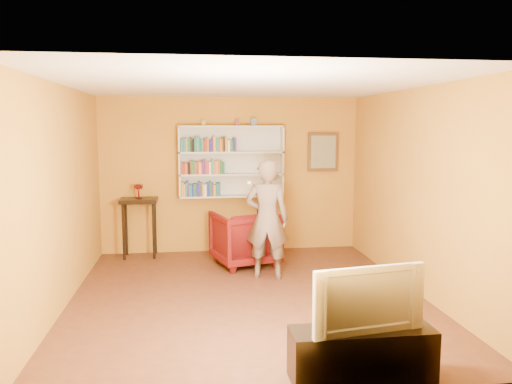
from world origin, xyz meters
TOP-DOWN VIEW (x-y plane):
  - room_shell at (0.00, 0.00)m, footprint 5.30×5.80m
  - bookshelf at (0.00, 2.41)m, footprint 1.80×0.29m
  - books_row_lower at (-0.52, 2.30)m, footprint 0.66×0.19m
  - books_row_middle at (-0.48, 2.30)m, footprint 0.73×0.19m
  - books_row_upper at (-0.39, 2.30)m, footprint 0.94×0.19m
  - ornament_left at (-0.47, 2.35)m, footprint 0.07×0.07m
  - ornament_centre at (0.10, 2.35)m, footprint 0.08×0.08m
  - ornament_right at (0.38, 2.35)m, footprint 0.09×0.09m
  - framed_painting at (1.65, 2.46)m, footprint 0.55×0.05m
  - console_table at (-1.57, 2.25)m, footprint 0.61×0.47m
  - ruby_lustre at (-1.57, 2.25)m, footprint 0.15×0.15m
  - armchair at (0.14, 1.53)m, footprint 1.14×1.16m
  - person at (0.38, 0.79)m, footprint 0.71×0.56m
  - game_remote at (0.09, 0.59)m, footprint 0.04×0.15m
  - tv_cabinet at (0.75, -2.25)m, footprint 1.26×0.38m
  - television at (0.75, -2.25)m, footprint 1.02×0.29m

SIDE VIEW (x-z plane):
  - tv_cabinet at x=0.75m, z-range 0.00..0.45m
  - armchair at x=0.14m, z-range 0.00..0.87m
  - television at x=0.75m, z-range 0.45..1.03m
  - console_table at x=-1.57m, z-range 0.33..1.33m
  - person at x=0.38m, z-range 0.00..1.73m
  - room_shell at x=0.00m, z-range -0.42..2.46m
  - books_row_lower at x=-0.52m, z-range 0.99..1.26m
  - ruby_lustre at x=-1.57m, z-range 1.05..1.30m
  - game_remote at x=0.09m, z-range 1.41..1.45m
  - books_row_middle at x=-0.48m, z-range 1.38..1.63m
  - bookshelf at x=0.00m, z-range 0.98..2.21m
  - framed_painting at x=1.65m, z-range 1.40..2.10m
  - books_row_upper at x=-0.39m, z-range 1.76..2.02m
  - ornament_left at x=-0.47m, z-range 2.21..2.31m
  - ornament_centre at x=0.10m, z-range 2.21..2.32m
  - ornament_right at x=0.38m, z-range 2.21..2.34m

